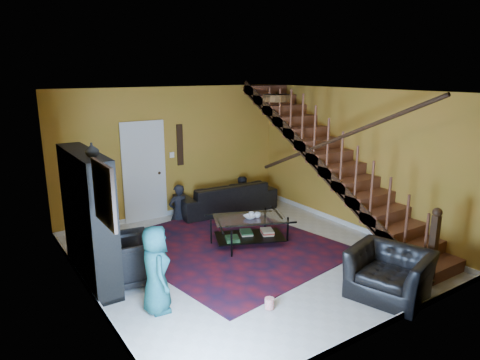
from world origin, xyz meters
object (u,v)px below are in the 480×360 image
(armchair_left, at_px, (125,261))
(bookshelf, at_px, (89,220))
(armchair_right, at_px, (390,274))
(sofa, at_px, (226,197))
(coffee_table, at_px, (250,228))

(armchair_left, bearing_deg, bookshelf, 48.98)
(armchair_left, relative_size, armchair_right, 0.78)
(bookshelf, xyz_separation_m, armchair_right, (3.35, -2.85, -0.62))
(sofa, bearing_deg, armchair_left, 38.73)
(armchair_right, bearing_deg, coffee_table, 174.22)
(armchair_left, distance_m, armchair_right, 3.85)
(bookshelf, bearing_deg, armchair_left, -50.37)
(bookshelf, distance_m, sofa, 3.90)
(sofa, distance_m, armchair_left, 3.76)
(bookshelf, relative_size, armchair_right, 1.90)
(bookshelf, height_order, coffee_table, bookshelf)
(armchair_left, xyz_separation_m, armchair_right, (2.99, -2.42, -0.03))
(bookshelf, bearing_deg, armchair_right, -40.42)
(armchair_left, relative_size, coffee_table, 0.55)
(bookshelf, xyz_separation_m, sofa, (3.45, 1.70, -0.63))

